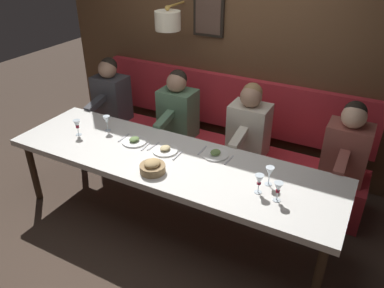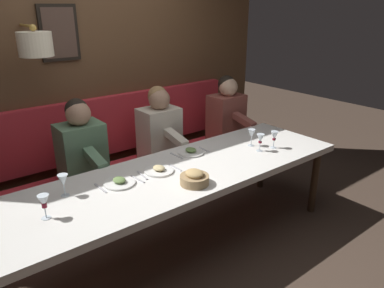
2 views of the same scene
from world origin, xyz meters
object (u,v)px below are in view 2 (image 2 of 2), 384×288
(diner_middle, at_px, (81,145))
(bread_bowl, at_px, (194,178))
(wine_glass_1, at_px, (274,136))
(dining_table, at_px, (176,179))
(diner_near, at_px, (160,127))
(wine_glass_4, at_px, (44,202))
(wine_glass_3, at_px, (252,134))
(diner_nearest, at_px, (227,111))
(wine_glass_0, at_px, (63,181))
(wine_glass_2, at_px, (260,139))

(diner_middle, height_order, bread_bowl, diner_middle)
(wine_glass_1, bearing_deg, dining_table, 82.60)
(diner_near, height_order, wine_glass_4, diner_near)
(diner_near, height_order, diner_middle, same)
(diner_middle, distance_m, wine_glass_3, 1.59)
(diner_nearest, bearing_deg, wine_glass_0, 107.63)
(wine_glass_1, height_order, bread_bowl, wine_glass_1)
(diner_nearest, relative_size, wine_glass_3, 4.82)
(wine_glass_4, relative_size, bread_bowl, 0.75)
(diner_middle, bearing_deg, diner_nearest, -90.00)
(diner_near, bearing_deg, diner_middle, 90.00)
(diner_nearest, bearing_deg, dining_table, 122.25)
(wine_glass_1, distance_m, wine_glass_3, 0.21)
(diner_near, height_order, wine_glass_1, diner_near)
(diner_near, distance_m, wine_glass_4, 1.74)
(dining_table, xyz_separation_m, diner_middle, (0.88, 0.42, 0.13))
(wine_glass_1, bearing_deg, diner_near, 30.97)
(dining_table, bearing_deg, diner_near, -26.10)
(diner_middle, xyz_separation_m, wine_glass_1, (-1.02, -1.46, 0.04))
(diner_nearest, distance_m, wine_glass_3, 0.97)
(diner_middle, height_order, wine_glass_3, diner_middle)
(diner_nearest, bearing_deg, diner_middle, 90.00)
(diner_nearest, relative_size, wine_glass_2, 4.82)
(dining_table, relative_size, wine_glass_2, 19.12)
(dining_table, distance_m, wine_glass_2, 0.91)
(diner_middle, distance_m, wine_glass_4, 1.12)
(diner_middle, xyz_separation_m, wine_glass_2, (-0.99, -1.30, 0.04))
(bread_bowl, bearing_deg, wine_glass_0, 62.93)
(diner_middle, xyz_separation_m, wine_glass_3, (-0.84, -1.34, 0.04))
(wine_glass_3, xyz_separation_m, wine_glass_4, (-0.08, 1.96, -0.00))
(dining_table, xyz_separation_m, wine_glass_1, (-0.14, -1.04, 0.17))
(diner_middle, relative_size, bread_bowl, 3.60)
(diner_nearest, distance_m, wine_glass_4, 2.61)
(wine_glass_4, bearing_deg, wine_glass_0, -43.16)
(wine_glass_3, distance_m, wine_glass_4, 1.97)
(diner_nearest, height_order, bread_bowl, diner_nearest)
(dining_table, bearing_deg, diner_middle, 25.59)
(diner_nearest, xyz_separation_m, wine_glass_1, (-1.02, 0.36, 0.04))
(dining_table, bearing_deg, diner_nearest, -57.75)
(diner_near, relative_size, wine_glass_4, 4.82)
(dining_table, height_order, bread_bowl, bread_bowl)
(diner_middle, relative_size, wine_glass_2, 4.82)
(diner_near, bearing_deg, bread_bowl, 158.71)
(wine_glass_3, relative_size, wine_glass_4, 1.00)
(wine_glass_1, xyz_separation_m, wine_glass_3, (0.17, 0.12, 0.00))
(wine_glass_3, bearing_deg, diner_nearest, -29.50)
(diner_nearest, xyz_separation_m, wine_glass_4, (-0.93, 2.44, 0.04))
(diner_middle, bearing_deg, dining_table, -154.41)
(wine_glass_0, bearing_deg, bread_bowl, -117.07)
(wine_glass_4, bearing_deg, diner_nearest, -69.22)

